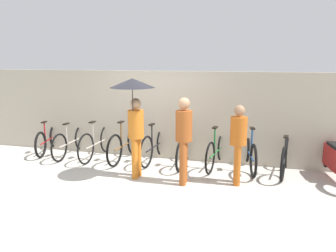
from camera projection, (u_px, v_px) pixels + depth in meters
ground_plane at (132, 183)px, 6.46m from camera, size 30.00×30.00×0.00m
back_wall at (159, 115)px, 7.99m from camera, size 14.82×0.12×2.13m
parked_bicycle_0 at (48, 139)px, 8.56m from camera, size 0.56×1.59×1.06m
parked_bicycle_1 at (71, 141)px, 8.29m from camera, size 0.44×1.78×1.02m
parked_bicycle_2 at (97, 142)px, 8.09m from camera, size 0.44×1.81×1.03m
parked_bicycle_3 at (125, 144)px, 7.91m from camera, size 0.44×1.84×1.10m
parked_bicycle_4 at (155, 146)px, 7.80m from camera, size 0.44×1.76×0.98m
parked_bicycle_5 at (184, 150)px, 7.54m from camera, size 0.44×1.62×1.04m
parked_bicycle_6 at (216, 151)px, 7.39m from camera, size 0.44×1.72×1.01m
parked_bicycle_7 at (250, 153)px, 7.21m from camera, size 0.49×1.74×0.99m
parked_bicycle_8 at (285, 157)px, 6.94m from camera, size 0.44×1.65×1.03m
pedestrian_leading at (134, 104)px, 6.42m from camera, size 0.88×0.88×2.05m
pedestrian_center at (184, 134)px, 6.26m from camera, size 0.32×0.32×1.70m
pedestrian_trailing at (238, 139)px, 6.27m from camera, size 0.32×0.32×1.56m
motorcycle at (335, 159)px, 6.65m from camera, size 0.62×2.06×0.93m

